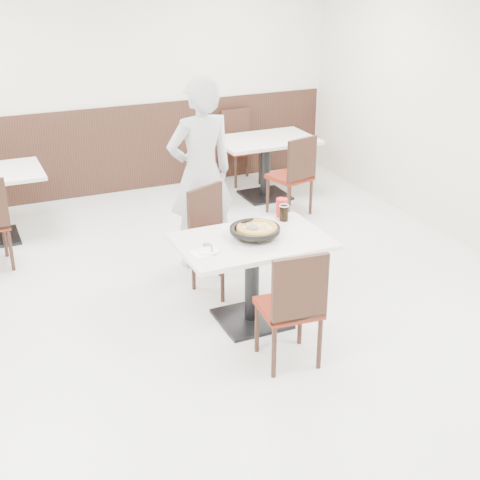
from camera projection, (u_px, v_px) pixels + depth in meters
name	position (u px, v px, depth m)	size (l,w,h in m)	color
floor	(214.00, 317.00, 5.70)	(7.00, 7.00, 0.00)	silver
wall_back	(105.00, 82.00, 8.07)	(6.00, 0.04, 2.80)	silver
wainscot_back	(110.00, 151.00, 8.39)	(5.90, 0.03, 1.10)	black
main_table	(252.00, 281.00, 5.50)	(1.20, 0.80, 0.75)	silver
chair_near	(289.00, 305.00, 4.92)	(0.42, 0.42, 0.95)	black
chair_far	(221.00, 241.00, 5.99)	(0.42, 0.42, 0.95)	black
trivet	(253.00, 232.00, 5.43)	(0.11, 0.11, 0.04)	black
pizza_pan	(255.00, 233.00, 5.36)	(0.35, 0.35, 0.01)	black
pizza	(257.00, 230.00, 5.37)	(0.33, 0.33, 0.02)	gold
pizza_server	(252.00, 227.00, 5.34)	(0.08, 0.10, 0.00)	silver
napkin	(202.00, 253.00, 5.09)	(0.15, 0.15, 0.00)	white
side_plate	(209.00, 251.00, 5.12)	(0.16, 0.16, 0.01)	white
fork	(212.00, 248.00, 5.14)	(0.01, 0.14, 0.00)	silver
cola_glass	(284.00, 213.00, 5.69)	(0.08, 0.08, 0.13)	black
red_cup	(282.00, 207.00, 5.77)	(0.10, 0.10, 0.16)	red
diner_person	(201.00, 174.00, 6.32)	(0.68, 0.44, 1.85)	silver
bg_table_right	(265.00, 168.00, 8.32)	(1.20, 0.80, 0.75)	silver
bg_chair_right_near	(290.00, 175.00, 7.74)	(0.42, 0.42, 0.95)	black
bg_chair_right_far	(242.00, 148.00, 8.80)	(0.42, 0.42, 0.95)	black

